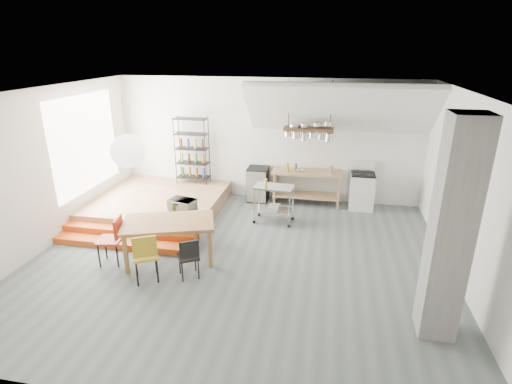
% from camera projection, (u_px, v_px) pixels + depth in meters
% --- Properties ---
extents(floor, '(8.00, 8.00, 0.00)m').
position_uv_depth(floor, '(238.00, 259.00, 7.86)').
color(floor, '#576265').
rests_on(floor, ground).
extents(wall_back, '(8.00, 0.04, 3.20)m').
position_uv_depth(wall_back, '(267.00, 140.00, 10.53)').
color(wall_back, silver).
rests_on(wall_back, ground).
extents(wall_left, '(0.04, 7.00, 3.20)m').
position_uv_depth(wall_left, '(43.00, 170.00, 8.01)').
color(wall_left, silver).
rests_on(wall_left, ground).
extents(wall_right, '(0.04, 7.00, 3.20)m').
position_uv_depth(wall_right, '(472.00, 196.00, 6.61)').
color(wall_right, silver).
rests_on(wall_right, ground).
extents(ceiling, '(8.00, 7.00, 0.02)m').
position_uv_depth(ceiling, '(235.00, 93.00, 6.75)').
color(ceiling, white).
rests_on(ceiling, wall_back).
extents(slope_ceiling, '(4.40, 1.44, 1.32)m').
position_uv_depth(slope_ceiling, '(340.00, 109.00, 9.34)').
color(slope_ceiling, white).
rests_on(slope_ceiling, wall_back).
extents(window_pane, '(0.02, 2.50, 2.20)m').
position_uv_depth(window_pane, '(86.00, 143.00, 9.32)').
color(window_pane, white).
rests_on(window_pane, wall_left).
extents(platform, '(3.00, 3.00, 0.40)m').
position_uv_depth(platform, '(160.00, 203.00, 10.07)').
color(platform, '#8A6545').
rests_on(platform, ground).
extents(step_lower, '(3.00, 0.35, 0.13)m').
position_uv_depth(step_lower, '(122.00, 244.00, 8.32)').
color(step_lower, '#D25118').
rests_on(step_lower, ground).
extents(step_upper, '(3.00, 0.35, 0.27)m').
position_uv_depth(step_upper, '(130.00, 233.00, 8.62)').
color(step_upper, '#D25118').
rests_on(step_upper, ground).
extents(concrete_column, '(0.50, 0.50, 3.20)m').
position_uv_depth(concrete_column, '(451.00, 232.00, 5.35)').
color(concrete_column, slate).
rests_on(concrete_column, ground).
extents(kitchen_counter, '(1.80, 0.60, 0.91)m').
position_uv_depth(kitchen_counter, '(307.00, 182.00, 10.36)').
color(kitchen_counter, '#8A6545').
rests_on(kitchen_counter, ground).
extents(stove, '(0.60, 0.60, 1.18)m').
position_uv_depth(stove, '(362.00, 190.00, 10.17)').
color(stove, white).
rests_on(stove, ground).
extents(pot_rack, '(1.20, 0.50, 1.43)m').
position_uv_depth(pot_rack, '(310.00, 132.00, 9.68)').
color(pot_rack, '#3A2417').
rests_on(pot_rack, ceiling).
extents(wire_shelving, '(0.88, 0.38, 1.80)m').
position_uv_depth(wire_shelving, '(192.00, 149.00, 10.70)').
color(wire_shelving, black).
rests_on(wire_shelving, platform).
extents(microwave_shelf, '(0.60, 0.40, 0.16)m').
position_uv_depth(microwave_shelf, '(183.00, 213.00, 8.61)').
color(microwave_shelf, '#8A6545').
rests_on(microwave_shelf, platform).
extents(paper_lantern, '(0.60, 0.60, 0.60)m').
position_uv_depth(paper_lantern, '(128.00, 151.00, 7.03)').
color(paper_lantern, white).
rests_on(paper_lantern, ceiling).
extents(dining_table, '(1.92, 1.44, 0.81)m').
position_uv_depth(dining_table, '(169.00, 225.00, 7.62)').
color(dining_table, brown).
rests_on(dining_table, ground).
extents(chair_mustard, '(0.58, 0.58, 0.94)m').
position_uv_depth(chair_mustard, '(145.00, 254.00, 6.92)').
color(chair_mustard, '#AD8B1D').
rests_on(chair_mustard, ground).
extents(chair_black, '(0.49, 0.49, 0.79)m').
position_uv_depth(chair_black, '(189.00, 255.00, 7.05)').
color(chair_black, black).
rests_on(chair_black, ground).
extents(chair_olive, '(0.50, 0.50, 0.84)m').
position_uv_depth(chair_olive, '(182.00, 219.00, 8.43)').
color(chair_olive, '#54632F').
rests_on(chair_olive, ground).
extents(chair_red, '(0.50, 0.50, 0.94)m').
position_uv_depth(chair_red, '(113.00, 236.00, 7.53)').
color(chair_red, red).
rests_on(chair_red, ground).
extents(rolling_cart, '(0.95, 0.60, 0.90)m').
position_uv_depth(rolling_cart, '(274.00, 199.00, 9.31)').
color(rolling_cart, silver).
rests_on(rolling_cart, ground).
extents(mini_fridge, '(0.54, 0.54, 0.92)m').
position_uv_depth(mini_fridge, '(258.00, 184.00, 10.69)').
color(mini_fridge, black).
rests_on(mini_fridge, ground).
extents(microwave, '(0.61, 0.48, 0.30)m').
position_uv_depth(microwave, '(182.00, 206.00, 8.55)').
color(microwave, beige).
rests_on(microwave, microwave_shelf).
extents(bowl, '(0.26, 0.26, 0.05)m').
position_uv_depth(bowl, '(300.00, 170.00, 10.23)').
color(bowl, silver).
rests_on(bowl, kitchen_counter).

